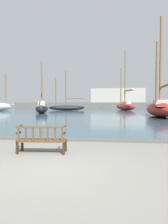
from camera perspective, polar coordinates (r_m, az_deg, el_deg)
ground_plane at (r=5.25m, az=-9.36°, el=-16.05°), size 160.00×160.00×0.00m
harbor_water at (r=48.82m, az=5.33°, el=0.66°), size 100.00×80.00×0.08m
quay_edge_kerb at (r=8.88m, az=-2.29°, el=-7.88°), size 40.00×0.30×0.12m
park_bench at (r=6.86m, az=-11.99°, el=-7.57°), size 1.63×0.62×0.92m
sailboat_nearest_port at (r=42.91m, az=-4.97°, el=1.39°), size 8.10×4.23×8.40m
sailboat_mid_port at (r=25.38m, az=20.96°, el=1.16°), size 3.72×10.75×11.81m
sailboat_nearest_starboard at (r=32.46m, az=-11.99°, el=1.19°), size 3.83×8.19×8.24m
sailboat_outer_starboard at (r=45.19m, az=11.70°, el=1.81°), size 4.87×11.34×13.16m
far_breakwater at (r=57.19m, az=7.18°, el=2.83°), size 52.52×2.40×6.47m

